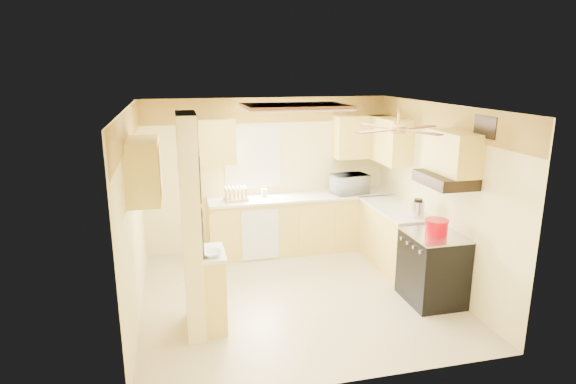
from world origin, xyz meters
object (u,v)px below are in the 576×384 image
object	(u,v)px
microwave	(350,184)
bowl	(212,254)
kettle	(418,209)
stove	(433,268)
dutch_oven	(437,227)

from	to	relation	value
microwave	bowl	distance (m)	3.33
bowl	kettle	world-z (taller)	kettle
microwave	stove	bearing A→B (deg)	90.19
bowl	stove	bearing A→B (deg)	2.78
microwave	bowl	bearing A→B (deg)	33.20
dutch_oven	kettle	distance (m)	0.65
microwave	kettle	distance (m)	1.55
stove	microwave	size ratio (longest dim) A/B	1.61
stove	dutch_oven	world-z (taller)	dutch_oven
stove	microwave	distance (m)	2.24
microwave	dutch_oven	world-z (taller)	microwave
microwave	dutch_oven	distance (m)	2.16
kettle	bowl	bearing A→B (deg)	-165.17
dutch_oven	microwave	bearing A→B (deg)	99.62
stove	kettle	size ratio (longest dim) A/B	3.46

